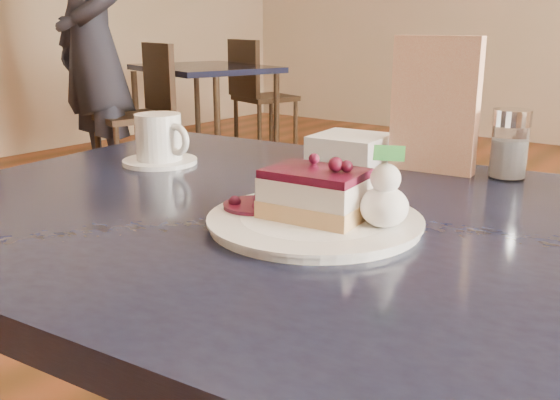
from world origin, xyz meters
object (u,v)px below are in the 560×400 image
Objects in this scene: bg_table_far_left at (208,156)px; main_table at (332,273)px; dessert_plate at (315,222)px; coffee_set at (160,142)px; cheesecake_slice at (315,194)px; patron at (92,42)px.

main_table is at bearing -26.06° from bg_table_far_left.
dessert_plate is 0.44m from coffee_set.
bg_table_far_left is (-2.75, 2.53, -0.62)m from main_table.
cheesecake_slice is 0.08× the size of bg_table_far_left.
coffee_set reaches higher than main_table.
patron is (-2.90, 1.76, 0.08)m from cheesecake_slice.
bg_table_far_left is (-2.34, 2.46, -0.74)m from coffee_set.
dessert_plate is 1.84× the size of coffee_set.
main_table is at bearing -9.79° from coffee_set.
coffee_set is 0.08× the size of bg_table_far_left.
dessert_plate is 3.39m from patron.
patron is at bearing 148.66° from dessert_plate.
cheesecake_slice is at bearing -21.53° from patron.
cheesecake_slice is at bearing -16.17° from coffee_set.
main_table is at bearing -20.84° from patron.
main_table is 9.96× the size of cheesecake_slice.
cheesecake_slice is 3.85m from bg_table_far_left.
coffee_set is (-0.42, 0.07, 0.12)m from main_table.
coffee_set is (-0.42, 0.12, -0.00)m from cheesecake_slice.
coffee_set reaches higher than bg_table_far_left.
dessert_plate is 1.98× the size of cheesecake_slice.
main_table is 0.10m from dessert_plate.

